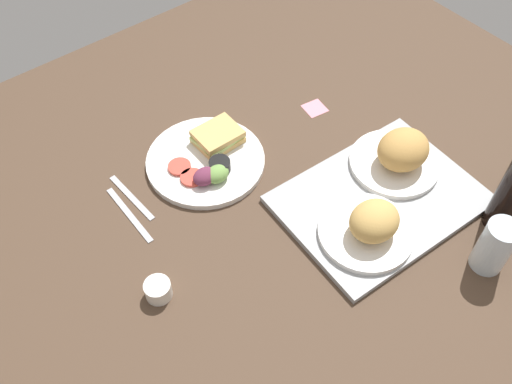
% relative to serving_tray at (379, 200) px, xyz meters
% --- Properties ---
extents(ground_plane, '(1.90, 1.50, 0.03)m').
position_rel_serving_tray_xyz_m(ground_plane, '(0.21, -0.21, -0.02)').
color(ground_plane, '#4C3828').
extents(serving_tray, '(0.47, 0.35, 0.02)m').
position_rel_serving_tray_xyz_m(serving_tray, '(0.00, 0.00, 0.00)').
color(serving_tray, '#9EA0A3').
rests_on(serving_tray, ground_plane).
extents(bread_plate_near, '(0.22, 0.22, 0.10)m').
position_rel_serving_tray_xyz_m(bread_plate_near, '(-0.10, -0.04, 0.05)').
color(bread_plate_near, white).
rests_on(bread_plate_near, serving_tray).
extents(bread_plate_far, '(0.21, 0.21, 0.09)m').
position_rel_serving_tray_xyz_m(bread_plate_far, '(0.10, 0.06, 0.04)').
color(bread_plate_far, white).
rests_on(bread_plate_far, serving_tray).
extents(plate_with_salad, '(0.29, 0.29, 0.05)m').
position_rel_serving_tray_xyz_m(plate_with_salad, '(0.24, -0.35, 0.01)').
color(plate_with_salad, white).
rests_on(plate_with_salad, ground_plane).
extents(drinking_glass, '(0.07, 0.07, 0.13)m').
position_rel_serving_tray_xyz_m(drinking_glass, '(-0.06, 0.26, 0.06)').
color(drinking_glass, silver).
rests_on(drinking_glass, ground_plane).
extents(soda_bottle, '(0.06, 0.06, 0.21)m').
position_rel_serving_tray_xyz_m(soda_bottle, '(-0.17, 0.21, 0.10)').
color(soda_bottle, black).
rests_on(soda_bottle, ground_plane).
extents(espresso_cup, '(0.06, 0.06, 0.04)m').
position_rel_serving_tray_xyz_m(espresso_cup, '(0.53, -0.12, 0.01)').
color(espresso_cup, silver).
rests_on(espresso_cup, ground_plane).
extents(fork, '(0.02, 0.17, 0.01)m').
position_rel_serving_tray_xyz_m(fork, '(0.45, -0.37, -0.01)').
color(fork, '#B7B7BC').
rests_on(fork, ground_plane).
extents(knife, '(0.02, 0.19, 0.01)m').
position_rel_serving_tray_xyz_m(knife, '(0.48, -0.33, -0.01)').
color(knife, '#B7B7BC').
rests_on(knife, ground_plane).
extents(sticky_note, '(0.06, 0.06, 0.00)m').
position_rel_serving_tray_xyz_m(sticky_note, '(-0.10, -0.33, -0.01)').
color(sticky_note, pink).
rests_on(sticky_note, ground_plane).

